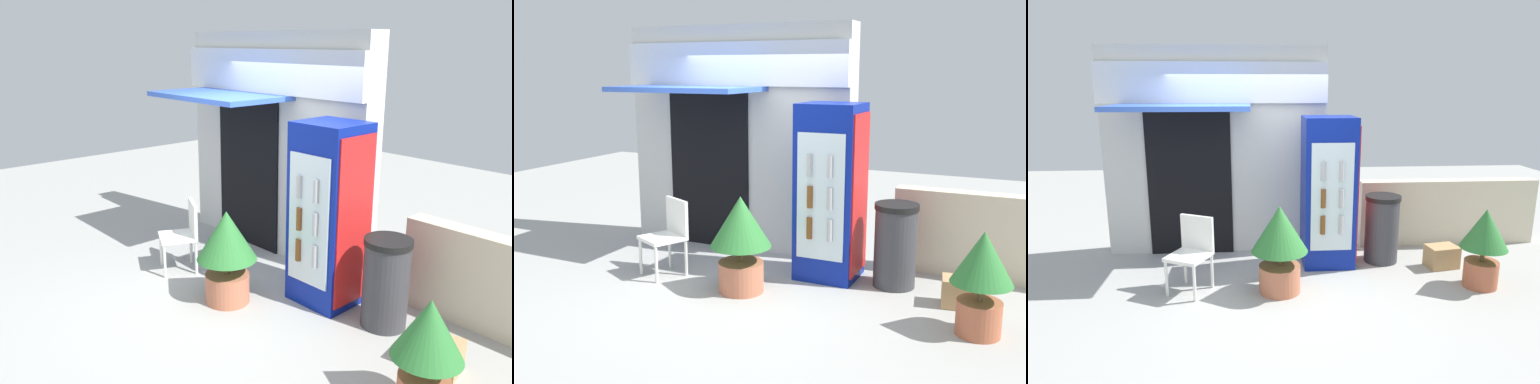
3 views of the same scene
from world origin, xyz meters
TOP-DOWN VIEW (x-y plane):
  - ground at (0.00, 0.00)m, footprint 16.00×16.00m
  - storefront_building at (-0.66, 1.42)m, footprint 3.07×1.34m
  - drink_cooler at (0.86, 0.78)m, footprint 0.68×0.68m
  - plastic_chair at (-0.84, 0.09)m, footprint 0.57×0.58m
  - potted_plant_near_shop at (0.17, -0.05)m, footprint 0.65×0.65m
  - potted_plant_curbside at (2.58, -0.08)m, footprint 0.54×0.54m
  - trash_bin at (1.61, 0.80)m, footprint 0.47×0.47m
  - cardboard_box at (2.36, 0.52)m, footprint 0.43×0.34m

SIDE VIEW (x-z plane):
  - ground at x=0.00m, z-range 0.00..0.00m
  - cardboard_box at x=2.36m, z-range 0.00..0.29m
  - trash_bin at x=1.61m, z-range 0.00..0.93m
  - plastic_chair at x=-0.84m, z-range 0.07..0.94m
  - potted_plant_curbside at x=2.58m, z-range 0.09..1.05m
  - potted_plant_near_shop at x=0.17m, z-range 0.10..1.14m
  - drink_cooler at x=0.86m, z-range 0.00..1.97m
  - storefront_building at x=-0.66m, z-range 0.05..2.93m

